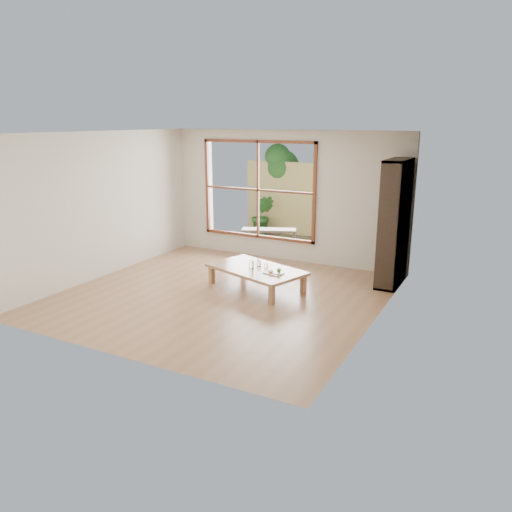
{
  "coord_description": "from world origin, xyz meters",
  "views": [
    {
      "loc": [
        4.08,
        -6.64,
        2.79
      ],
      "look_at": [
        0.3,
        0.61,
        0.55
      ],
      "focal_mm": 35.0,
      "sensor_mm": 36.0,
      "label": 1
    }
  ],
  "objects": [
    {
      "name": "shrub_right",
      "position": [
        0.45,
        4.24,
        0.43
      ],
      "size": [
        0.9,
        0.85,
        0.81
      ],
      "primitive_type": "imported",
      "rotation": [
        0.0,
        0.0,
        -0.36
      ],
      "color": "#2A561F",
      "rests_on": "deck"
    },
    {
      "name": "glass_mid",
      "position": [
        0.49,
        0.59,
        0.4
      ],
      "size": [
        0.06,
        0.06,
        0.09
      ],
      "primitive_type": "cylinder",
      "color": "silver",
      "rests_on": "low_table"
    },
    {
      "name": "garden_tree",
      "position": [
        -1.28,
        4.86,
        1.63
      ],
      "size": [
        1.04,
        0.85,
        2.22
      ],
      "color": "#4C3D2D",
      "rests_on": "ground"
    },
    {
      "name": "bamboo_fence",
      "position": [
        -0.6,
        4.56,
        0.9
      ],
      "size": [
        2.8,
        0.06,
        1.8
      ],
      "primitive_type": "cube",
      "color": "tan",
      "rests_on": "ground"
    },
    {
      "name": "glass_short",
      "position": [
        0.31,
        0.68,
        0.4
      ],
      "size": [
        0.07,
        0.07,
        0.09
      ],
      "primitive_type": "cylinder",
      "color": "silver",
      "rests_on": "low_table"
    },
    {
      "name": "food_tray",
      "position": [
        0.74,
        0.4,
        0.38
      ],
      "size": [
        0.34,
        0.28,
        0.09
      ],
      "rotation": [
        0.0,
        0.0,
        -0.27
      ],
      "color": "white",
      "rests_on": "low_table"
    },
    {
      "name": "glass_tall",
      "position": [
        0.27,
        0.48,
        0.43
      ],
      "size": [
        0.08,
        0.08,
        0.15
      ],
      "primitive_type": "cylinder",
      "color": "silver",
      "rests_on": "low_table"
    },
    {
      "name": "garden_bench",
      "position": [
        -0.75,
        3.24,
        0.35
      ],
      "size": [
        1.26,
        0.79,
        0.38
      ],
      "rotation": [
        0.0,
        0.0,
        0.39
      ],
      "color": "#2E2219",
      "rests_on": "deck"
    },
    {
      "name": "shrub_left",
      "position": [
        -1.39,
        4.17,
        0.52
      ],
      "size": [
        0.66,
        0.6,
        0.98
      ],
      "primitive_type": "imported",
      "rotation": [
        0.0,
        0.0,
        0.37
      ],
      "color": "#2A561F",
      "rests_on": "deck"
    },
    {
      "name": "floor_cushion",
      "position": [
        -0.24,
        1.6,
        0.04
      ],
      "size": [
        0.67,
        0.67,
        0.08
      ],
      "primitive_type": "cube",
      "rotation": [
        0.0,
        0.0,
        0.26
      ],
      "color": "white",
      "rests_on": "ground"
    },
    {
      "name": "bookshelf",
      "position": [
        2.31,
        1.86,
        1.08
      ],
      "size": [
        0.35,
        0.97,
        2.16
      ],
      "primitive_type": "cube",
      "color": "#2E2219",
      "rests_on": "ground"
    },
    {
      "name": "glass_small",
      "position": [
        0.33,
        0.65,
        0.39
      ],
      "size": [
        0.06,
        0.06,
        0.07
      ],
      "primitive_type": "cylinder",
      "color": "silver",
      "rests_on": "low_table"
    },
    {
      "name": "deck",
      "position": [
        -0.6,
        3.56,
        0.0
      ],
      "size": [
        2.8,
        2.0,
        0.05
      ],
      "primitive_type": "cube",
      "color": "#352E26",
      "rests_on": "ground"
    },
    {
      "name": "ground",
      "position": [
        0.0,
        0.0,
        0.0
      ],
      "size": [
        5.0,
        5.0,
        0.0
      ],
      "primitive_type": "plane",
      "color": "#A27651",
      "rests_on": "ground"
    },
    {
      "name": "low_table",
      "position": [
        0.33,
        0.55,
        0.31
      ],
      "size": [
        1.84,
        1.38,
        0.36
      ],
      "rotation": [
        0.0,
        0.0,
        -0.32
      ],
      "color": "tan",
      "rests_on": "ground"
    }
  ]
}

